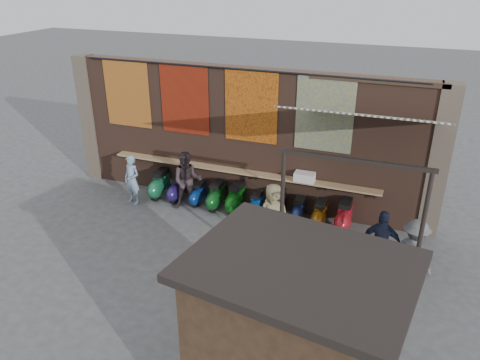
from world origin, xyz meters
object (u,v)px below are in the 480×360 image
(scooter_stool_7, at_px, (299,210))
(diner_left, at_px, (132,180))
(scooter_stool_0, at_px, (160,184))
(scooter_stool_6, at_px, (278,206))
(scooter_stool_2, at_px, (198,194))
(scooter_stool_4, at_px, (236,198))
(scooter_stool_3, at_px, (217,196))
(shopper_tan, at_px, (273,214))
(scooter_stool_5, at_px, (256,204))
(shelf_box, at_px, (305,177))
(shopper_navy, at_px, (381,243))
(diner_right, at_px, (187,181))
(scooter_stool_8, at_px, (320,215))
(market_stall, at_px, (295,351))
(scooter_stool_1, at_px, (177,189))
(shopper_grey, at_px, (413,252))
(scooter_stool_9, at_px, (344,216))

(scooter_stool_7, distance_m, diner_left, 4.93)
(scooter_stool_0, xyz_separation_m, scooter_stool_6, (3.73, -0.04, -0.02))
(scooter_stool_2, distance_m, scooter_stool_4, 1.19)
(scooter_stool_3, relative_size, shopper_tan, 0.52)
(scooter_stool_2, relative_size, scooter_stool_7, 1.00)
(scooter_stool_2, distance_m, scooter_stool_5, 1.82)
(scooter_stool_6, xyz_separation_m, diner_left, (-4.28, -0.58, 0.35))
(shelf_box, distance_m, shopper_navy, 2.98)
(scooter_stool_7, height_order, shopper_tan, shopper_tan)
(scooter_stool_3, distance_m, shopper_tan, 2.38)
(diner_left, distance_m, shopper_navy, 7.24)
(scooter_stool_5, relative_size, diner_right, 0.41)
(scooter_stool_0, distance_m, shopper_tan, 4.15)
(scooter_stool_7, relative_size, scooter_stool_8, 0.91)
(scooter_stool_5, bearing_deg, shopper_tan, -53.88)
(scooter_stool_3, relative_size, market_stall, 0.30)
(scooter_stool_2, bearing_deg, scooter_stool_1, 179.80)
(shopper_tan, bearing_deg, scooter_stool_0, 122.44)
(scooter_stool_0, distance_m, shopper_grey, 7.53)
(shopper_navy, bearing_deg, scooter_stool_5, -22.93)
(shelf_box, bearing_deg, scooter_stool_3, -172.02)
(scooter_stool_2, relative_size, scooter_stool_9, 0.80)
(scooter_stool_5, bearing_deg, shelf_box, 15.07)
(diner_right, bearing_deg, scooter_stool_8, -19.98)
(market_stall, bearing_deg, shopper_grey, 78.88)
(scooter_stool_3, bearing_deg, scooter_stool_2, 175.11)
(shelf_box, xyz_separation_m, scooter_stool_6, (-0.64, -0.32, -0.85))
(scooter_stool_2, bearing_deg, shopper_navy, -16.73)
(shelf_box, xyz_separation_m, scooter_stool_4, (-1.89, -0.30, -0.84))
(scooter_stool_4, relative_size, market_stall, 0.30)
(scooter_stool_1, height_order, diner_right, diner_right)
(shopper_navy, distance_m, shopper_grey, 0.71)
(scooter_stool_5, distance_m, scooter_stool_8, 1.82)
(scooter_stool_6, distance_m, scooter_stool_8, 1.20)
(diner_left, relative_size, market_stall, 0.53)
(shelf_box, bearing_deg, scooter_stool_8, -32.14)
(scooter_stool_1, bearing_deg, diner_left, -151.91)
(scooter_stool_1, relative_size, scooter_stool_6, 0.91)
(scooter_stool_3, xyz_separation_m, diner_left, (-2.45, -0.55, 0.35))
(diner_right, distance_m, shopper_grey, 6.35)
(scooter_stool_6, bearing_deg, scooter_stool_1, 179.56)
(scooter_stool_1, relative_size, market_stall, 0.27)
(scooter_stool_0, relative_size, market_stall, 0.31)
(scooter_stool_0, distance_m, scooter_stool_2, 1.29)
(scooter_stool_6, bearing_deg, scooter_stool_9, 0.31)
(shopper_navy, bearing_deg, scooter_stool_8, -41.42)
(diner_left, relative_size, diner_right, 0.86)
(scooter_stool_5, bearing_deg, scooter_stool_4, 176.41)
(scooter_stool_2, xyz_separation_m, market_stall, (4.47, -6.09, 1.08))
(scooter_stool_7, height_order, scooter_stool_8, scooter_stool_8)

